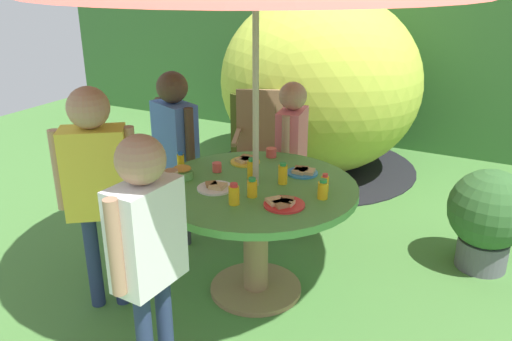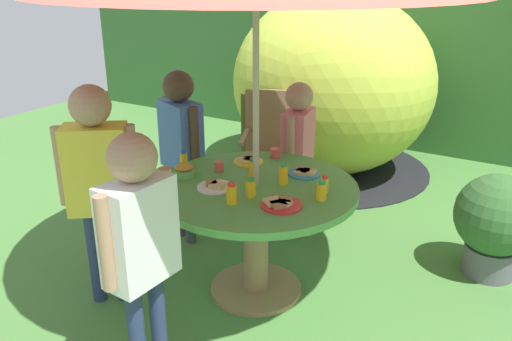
{
  "view_description": "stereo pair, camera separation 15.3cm",
  "coord_description": "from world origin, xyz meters",
  "px_view_note": "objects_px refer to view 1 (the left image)",
  "views": [
    {
      "loc": [
        1.31,
        -2.53,
        1.94
      ],
      "look_at": [
        0.01,
        -0.02,
        0.83
      ],
      "focal_mm": 36.94,
      "sensor_mm": 36.0,
      "label": 1
    },
    {
      "loc": [
        1.44,
        -2.46,
        1.94
      ],
      "look_at": [
        0.01,
        -0.02,
        0.83
      ],
      "focal_mm": 36.94,
      "sensor_mm": 36.0,
      "label": 2
    }
  ],
  "objects_px": {
    "juice_bottle_center_back": "(234,194)",
    "garden_table": "(256,210)",
    "wooden_chair": "(267,145)",
    "plate_far_left": "(303,172)",
    "child_in_blue_shirt": "(175,137)",
    "cup_near": "(271,153)",
    "cup_far": "(217,167)",
    "child_in_pink_shirt": "(292,140)",
    "plate_near_right": "(215,187)",
    "juice_bottle_far_right": "(325,183)",
    "plate_mid_left": "(283,203)",
    "juice_bottle_spot_a": "(181,161)",
    "snack_bowl": "(182,172)",
    "juice_bottle_near_left": "(252,169)",
    "juice_bottle_front_edge": "(323,189)",
    "juice_bottle_back_edge": "(283,174)",
    "potted_plant": "(489,215)",
    "juice_bottle_mid_right": "(252,188)",
    "dome_tent": "(319,83)",
    "child_in_yellow_shirt": "(96,173)",
    "child_in_white_shirt": "(147,235)",
    "plate_center_front": "(245,161)"
  },
  "relations": [
    {
      "from": "plate_far_left",
      "to": "cup_far",
      "type": "bearing_deg",
      "value": -156.67
    },
    {
      "from": "plate_far_left",
      "to": "juice_bottle_near_left",
      "type": "relative_size",
      "value": 1.52
    },
    {
      "from": "plate_near_right",
      "to": "juice_bottle_back_edge",
      "type": "height_order",
      "value": "juice_bottle_back_edge"
    },
    {
      "from": "cup_far",
      "to": "juice_bottle_spot_a",
      "type": "bearing_deg",
      "value": -167.07
    },
    {
      "from": "garden_table",
      "to": "juice_bottle_back_edge",
      "type": "distance_m",
      "value": 0.28
    },
    {
      "from": "dome_tent",
      "to": "child_in_pink_shirt",
      "type": "xyz_separation_m",
      "value": [
        0.34,
        -1.42,
        -0.11
      ]
    },
    {
      "from": "plate_mid_left",
      "to": "juice_bottle_mid_right",
      "type": "relative_size",
      "value": 1.99
    },
    {
      "from": "juice_bottle_center_back",
      "to": "child_in_blue_shirt",
      "type": "bearing_deg",
      "value": 143.22
    },
    {
      "from": "child_in_pink_shirt",
      "to": "child_in_blue_shirt",
      "type": "xyz_separation_m",
      "value": [
        -0.68,
        -0.49,
        0.06
      ]
    },
    {
      "from": "wooden_chair",
      "to": "juice_bottle_far_right",
      "type": "bearing_deg",
      "value": -73.35
    },
    {
      "from": "child_in_blue_shirt",
      "to": "cup_near",
      "type": "distance_m",
      "value": 0.69
    },
    {
      "from": "child_in_pink_shirt",
      "to": "cup_far",
      "type": "relative_size",
      "value": 20.02
    },
    {
      "from": "dome_tent",
      "to": "child_in_yellow_shirt",
      "type": "xyz_separation_m",
      "value": [
        -0.26,
        -2.77,
        -0.0
      ]
    },
    {
      "from": "child_in_white_shirt",
      "to": "snack_bowl",
      "type": "bearing_deg",
      "value": 29.18
    },
    {
      "from": "juice_bottle_spot_a",
      "to": "child_in_blue_shirt",
      "type": "bearing_deg",
      "value": 130.33
    },
    {
      "from": "snack_bowl",
      "to": "plate_near_right",
      "type": "relative_size",
      "value": 0.63
    },
    {
      "from": "wooden_chair",
      "to": "child_in_blue_shirt",
      "type": "height_order",
      "value": "child_in_blue_shirt"
    },
    {
      "from": "cup_far",
      "to": "juice_bottle_far_right",
      "type": "bearing_deg",
      "value": 1.62
    },
    {
      "from": "plate_far_left",
      "to": "juice_bottle_spot_a",
      "type": "height_order",
      "value": "juice_bottle_spot_a"
    },
    {
      "from": "child_in_white_shirt",
      "to": "juice_bottle_near_left",
      "type": "relative_size",
      "value": 10.06
    },
    {
      "from": "plate_far_left",
      "to": "juice_bottle_spot_a",
      "type": "relative_size",
      "value": 1.79
    },
    {
      "from": "juice_bottle_front_edge",
      "to": "juice_bottle_back_edge",
      "type": "distance_m",
      "value": 0.3
    },
    {
      "from": "juice_bottle_spot_a",
      "to": "cup_near",
      "type": "height_order",
      "value": "juice_bottle_spot_a"
    },
    {
      "from": "dome_tent",
      "to": "cup_far",
      "type": "bearing_deg",
      "value": -68.9
    },
    {
      "from": "child_in_pink_shirt",
      "to": "snack_bowl",
      "type": "relative_size",
      "value": 8.87
    },
    {
      "from": "juice_bottle_center_back",
      "to": "garden_table",
      "type": "bearing_deg",
      "value": 93.47
    },
    {
      "from": "plate_mid_left",
      "to": "juice_bottle_far_right",
      "type": "distance_m",
      "value": 0.31
    },
    {
      "from": "wooden_chair",
      "to": "juice_bottle_center_back",
      "type": "distance_m",
      "value": 1.56
    },
    {
      "from": "plate_mid_left",
      "to": "plate_near_right",
      "type": "bearing_deg",
      "value": 176.72
    },
    {
      "from": "juice_bottle_mid_right",
      "to": "juice_bottle_front_edge",
      "type": "distance_m",
      "value": 0.39
    },
    {
      "from": "juice_bottle_mid_right",
      "to": "cup_far",
      "type": "relative_size",
      "value": 1.92
    },
    {
      "from": "potted_plant",
      "to": "juice_bottle_spot_a",
      "type": "relative_size",
      "value": 6.48
    },
    {
      "from": "plate_mid_left",
      "to": "juice_bottle_far_right",
      "type": "xyz_separation_m",
      "value": [
        0.13,
        0.28,
        0.04
      ]
    },
    {
      "from": "child_in_blue_shirt",
      "to": "juice_bottle_far_right",
      "type": "bearing_deg",
      "value": 11.33
    },
    {
      "from": "potted_plant",
      "to": "juice_bottle_near_left",
      "type": "distance_m",
      "value": 1.63
    },
    {
      "from": "juice_bottle_spot_a",
      "to": "cup_near",
      "type": "xyz_separation_m",
      "value": [
        0.42,
        0.46,
        -0.02
      ]
    },
    {
      "from": "wooden_chair",
      "to": "plate_far_left",
      "type": "relative_size",
      "value": 5.09
    },
    {
      "from": "snack_bowl",
      "to": "juice_bottle_near_left",
      "type": "xyz_separation_m",
      "value": [
        0.38,
        0.19,
        0.02
      ]
    },
    {
      "from": "wooden_chair",
      "to": "cup_near",
      "type": "distance_m",
      "value": 0.81
    },
    {
      "from": "potted_plant",
      "to": "child_in_blue_shirt",
      "type": "distance_m",
      "value": 2.18
    },
    {
      "from": "juice_bottle_center_back",
      "to": "snack_bowl",
      "type": "bearing_deg",
      "value": 158.5
    },
    {
      "from": "child_in_yellow_shirt",
      "to": "juice_bottle_near_left",
      "type": "height_order",
      "value": "child_in_yellow_shirt"
    },
    {
      "from": "plate_near_right",
      "to": "juice_bottle_center_back",
      "type": "height_order",
      "value": "juice_bottle_center_back"
    },
    {
      "from": "wooden_chair",
      "to": "cup_far",
      "type": "bearing_deg",
      "value": -103.48
    },
    {
      "from": "plate_mid_left",
      "to": "plate_near_right",
      "type": "distance_m",
      "value": 0.44
    },
    {
      "from": "dome_tent",
      "to": "child_in_pink_shirt",
      "type": "bearing_deg",
      "value": -59.57
    },
    {
      "from": "juice_bottle_spot_a",
      "to": "juice_bottle_front_edge",
      "type": "bearing_deg",
      "value": -1.29
    },
    {
      "from": "garden_table",
      "to": "wooden_chair",
      "type": "distance_m",
      "value": 1.27
    },
    {
      "from": "child_in_yellow_shirt",
      "to": "juice_bottle_front_edge",
      "type": "distance_m",
      "value": 1.26
    },
    {
      "from": "child_in_white_shirt",
      "to": "plate_center_front",
      "type": "distance_m",
      "value": 1.24
    }
  ]
}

